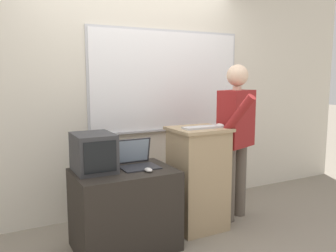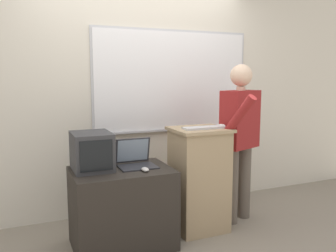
# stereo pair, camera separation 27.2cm
# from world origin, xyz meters

# --- Properties ---
(ground_plane) EXTENTS (30.00, 30.00, 0.00)m
(ground_plane) POSITION_xyz_m (0.00, 0.00, 0.00)
(ground_plane) COLOR gray
(back_wall) EXTENTS (6.40, 0.17, 2.89)m
(back_wall) POSITION_xyz_m (0.02, 1.18, 1.45)
(back_wall) COLOR beige
(back_wall) RESTS_ON ground_plane
(lectern_podium) EXTENTS (0.53, 0.49, 1.02)m
(lectern_podium) POSITION_xyz_m (0.38, 0.38, 0.51)
(lectern_podium) COLOR tan
(lectern_podium) RESTS_ON ground_plane
(side_desk) EXTENTS (0.86, 0.61, 0.71)m
(side_desk) POSITION_xyz_m (-0.42, 0.33, 0.35)
(side_desk) COLOR #28231E
(side_desk) RESTS_ON ground_plane
(person_presenter) EXTENTS (0.59, 0.63, 1.63)m
(person_presenter) POSITION_xyz_m (0.86, 0.41, 0.95)
(person_presenter) COLOR brown
(person_presenter) RESTS_ON ground_plane
(laptop) EXTENTS (0.33, 0.30, 0.24)m
(laptop) POSITION_xyz_m (-0.27, 0.41, 0.78)
(laptop) COLOR #28282D
(laptop) RESTS_ON side_desk
(wireless_keyboard) EXTENTS (0.41, 0.13, 0.02)m
(wireless_keyboard) POSITION_xyz_m (0.39, 0.32, 1.03)
(wireless_keyboard) COLOR silver
(wireless_keyboard) RESTS_ON lectern_podium
(computer_mouse_by_laptop) EXTENTS (0.06, 0.10, 0.03)m
(computer_mouse_by_laptop) POSITION_xyz_m (-0.25, 0.18, 0.72)
(computer_mouse_by_laptop) COLOR silver
(computer_mouse_by_laptop) RESTS_ON side_desk
(computer_mouse_by_keyboard) EXTENTS (0.06, 0.10, 0.03)m
(computer_mouse_by_keyboard) POSITION_xyz_m (0.59, 0.33, 1.04)
(computer_mouse_by_keyboard) COLOR silver
(computer_mouse_by_keyboard) RESTS_ON lectern_podium
(crt_monitor) EXTENTS (0.33, 0.40, 0.33)m
(crt_monitor) POSITION_xyz_m (-0.66, 0.41, 0.87)
(crt_monitor) COLOR #333335
(crt_monitor) RESTS_ON side_desk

